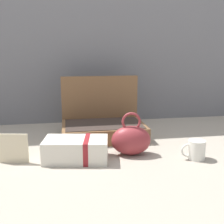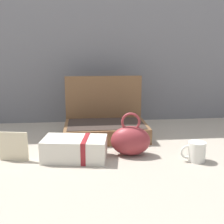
% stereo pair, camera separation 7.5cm
% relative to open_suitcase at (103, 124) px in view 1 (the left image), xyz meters
% --- Properties ---
extents(ground_plane, '(6.00, 6.00, 0.00)m').
position_rel_open_suitcase_xyz_m(ground_plane, '(0.02, -0.22, -0.07)').
color(ground_plane, '#9E9384').
extents(back_wall, '(3.20, 0.06, 1.40)m').
position_rel_open_suitcase_xyz_m(back_wall, '(0.02, 0.36, 0.63)').
color(back_wall, slate).
rests_on(back_wall, ground_plane).
extents(open_suitcase, '(0.43, 0.30, 0.32)m').
position_rel_open_suitcase_xyz_m(open_suitcase, '(0.00, 0.00, 0.00)').
color(open_suitcase, brown).
rests_on(open_suitcase, ground_plane).
extents(teal_pouch_handbag, '(0.19, 0.13, 0.19)m').
position_rel_open_suitcase_xyz_m(teal_pouch_handbag, '(0.09, -0.29, -0.00)').
color(teal_pouch_handbag, maroon).
rests_on(teal_pouch_handbag, ground_plane).
extents(cream_toiletry_bag, '(0.29, 0.19, 0.10)m').
position_rel_open_suitcase_xyz_m(cream_toiletry_bag, '(-0.15, -0.32, -0.02)').
color(cream_toiletry_bag, silver).
rests_on(cream_toiletry_bag, ground_plane).
extents(coffee_mug, '(0.11, 0.07, 0.08)m').
position_rel_open_suitcase_xyz_m(coffee_mug, '(0.35, -0.39, -0.03)').
color(coffee_mug, silver).
rests_on(coffee_mug, ground_plane).
extents(info_card_left, '(0.12, 0.03, 0.13)m').
position_rel_open_suitcase_xyz_m(info_card_left, '(-0.41, -0.31, -0.01)').
color(info_card_left, beige).
rests_on(info_card_left, ground_plane).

